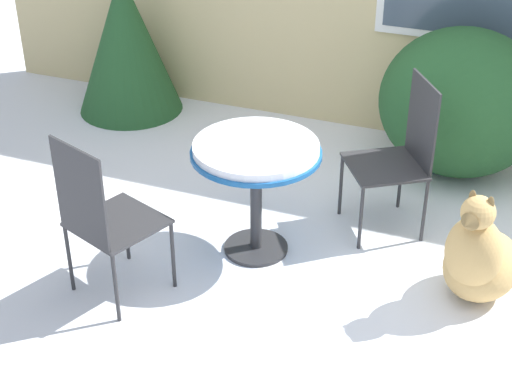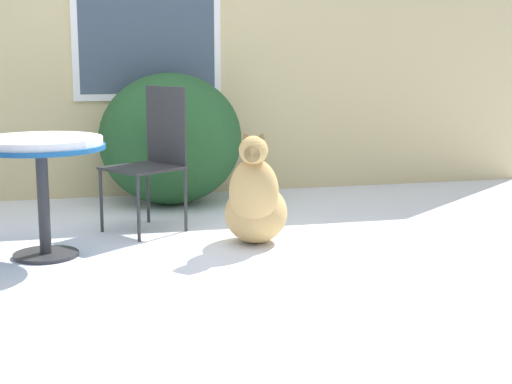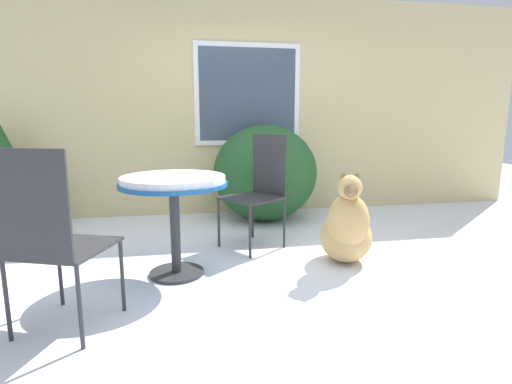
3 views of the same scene
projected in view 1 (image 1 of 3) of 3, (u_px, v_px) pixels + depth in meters
The scene contains 7 objects.
ground_plane at pixel (358, 283), 4.89m from camera, with size 16.00×16.00×0.00m, color white.
shrub_left at pixel (461, 103), 5.84m from camera, with size 1.23×1.05×1.14m.
evergreen_bush at pixel (126, 43), 6.80m from camera, with size 0.92×0.92×1.25m.
patio_table at pixel (256, 161), 4.87m from camera, with size 0.82×0.82×0.79m.
patio_chair_near_table at pixel (400, 152), 5.17m from camera, with size 0.66×0.66×1.07m.
patio_chair_far_side at pixel (103, 215), 4.50m from camera, with size 0.62×0.62×1.07m.
dog at pixel (479, 259), 4.62m from camera, with size 0.58×0.71×0.79m.
Camera 1 is at (0.82, -3.87, 3.00)m, focal length 55.00 mm.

